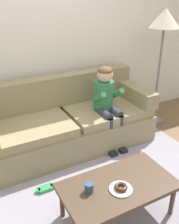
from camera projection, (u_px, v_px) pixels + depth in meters
ground at (94, 181)px, 2.96m from camera, size 10.00×10.00×0.00m
wall_back at (44, 37)px, 3.46m from camera, size 8.00×0.10×2.80m
area_rug at (105, 195)px, 2.76m from camera, size 2.90×1.99×0.01m
couch at (67, 123)px, 3.51m from camera, size 2.29×0.90×0.92m
coffee_table at (118, 188)px, 2.37m from camera, size 1.06×0.59×0.39m
person_child at (107, 99)px, 3.40m from camera, size 0.34×0.58×1.10m
plate at (121, 189)px, 2.29m from camera, size 0.21×0.21×0.01m
donut at (121, 187)px, 2.28m from camera, size 0.15×0.15×0.04m
mug at (89, 188)px, 2.26m from camera, size 0.08×0.08×0.09m
toy_controller at (46, 189)px, 2.82m from camera, size 0.23×0.09×0.05m
floor_lamp at (164, 26)px, 3.63m from camera, size 0.43×0.43×1.74m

